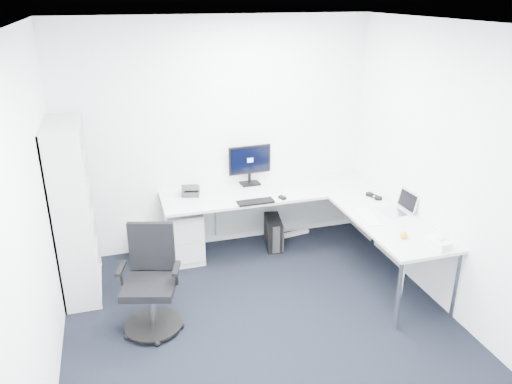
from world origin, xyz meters
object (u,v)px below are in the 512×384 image
object	(u,v)px
laptop	(393,203)
l_desk	(281,232)
bookshelf	(74,211)
monitor	(250,165)
task_chair	(149,283)

from	to	relation	value
laptop	l_desk	bearing A→B (deg)	146.85
bookshelf	monitor	size ratio (longest dim) A/B	3.46
task_chair	laptop	bearing A→B (deg)	21.70
task_chair	laptop	xyz separation A→B (m)	(2.57, 0.26, 0.36)
l_desk	monitor	distance (m)	0.90
monitor	laptop	distance (m)	1.73
monitor	task_chair	bearing A→B (deg)	-135.73
l_desk	task_chair	bearing A→B (deg)	-151.03
monitor	bookshelf	bearing A→B (deg)	-167.11
task_chair	bookshelf	bearing A→B (deg)	140.73
task_chair	monitor	distance (m)	2.07
laptop	bookshelf	bearing A→B (deg)	165.63
bookshelf	monitor	world-z (taller)	bookshelf
monitor	laptop	xyz separation A→B (m)	(1.21, -1.22, -0.14)
task_chair	laptop	world-z (taller)	task_chair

